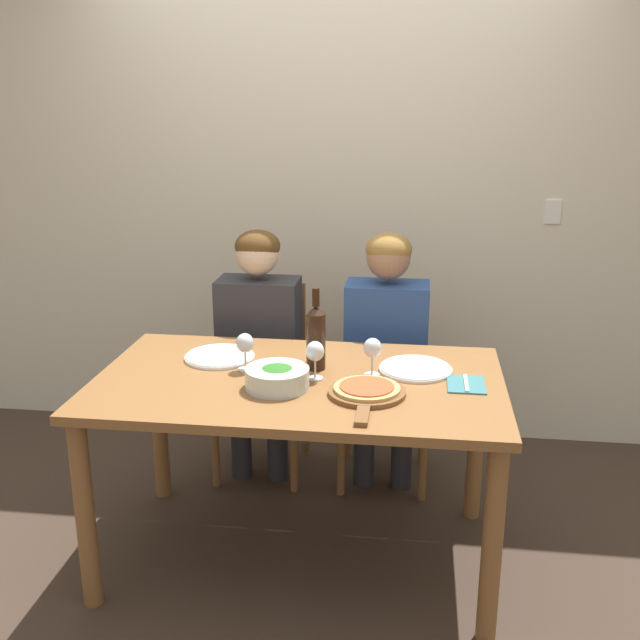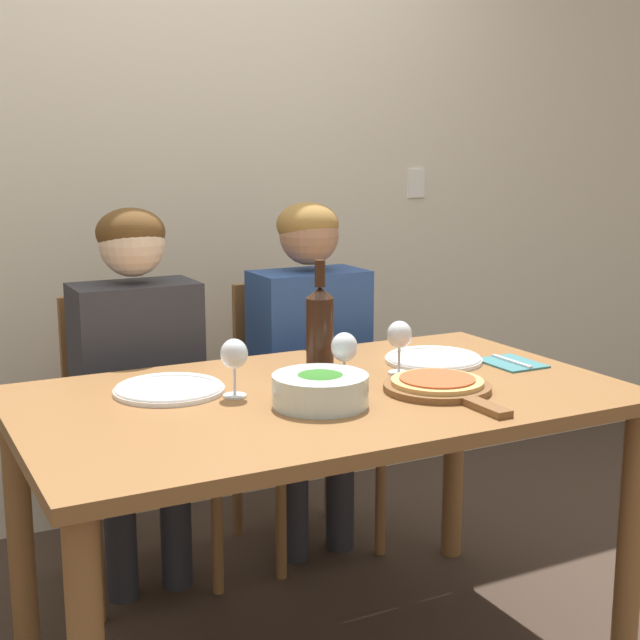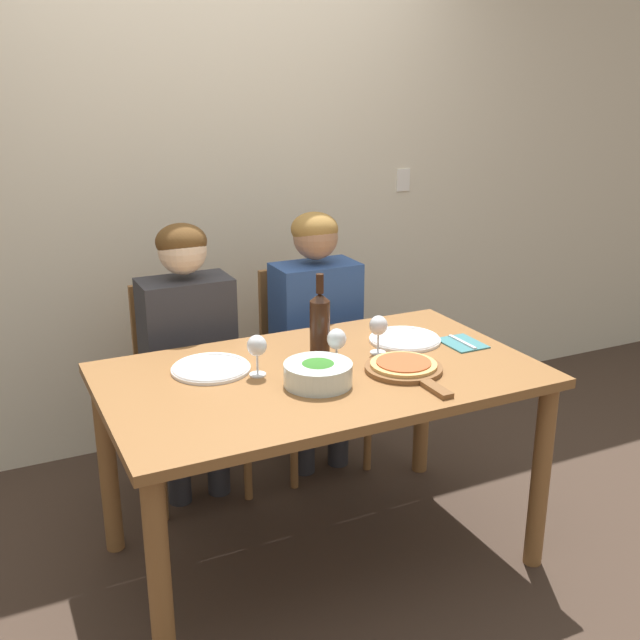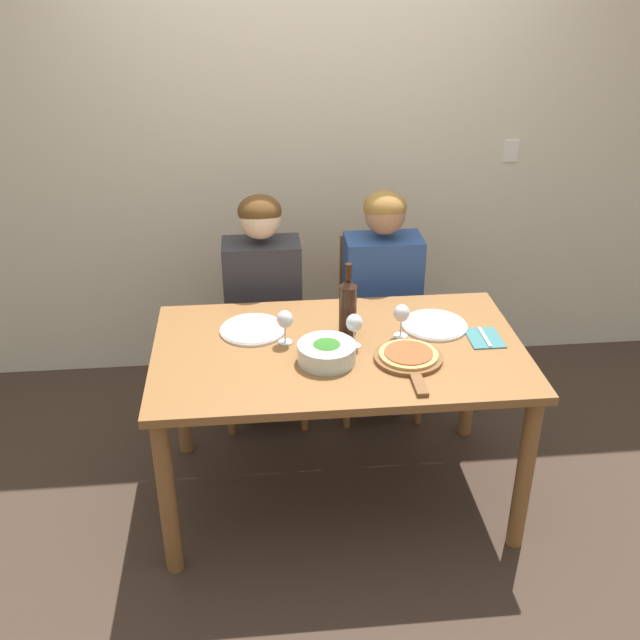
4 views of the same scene
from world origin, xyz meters
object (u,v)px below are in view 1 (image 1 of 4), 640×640
Objects in this scene: chair_left at (264,371)px; pizza_on_board at (367,392)px; person_man at (386,338)px; wine_glass_centre at (315,353)px; chair_right at (386,377)px; person_woman at (258,333)px; wine_glass_left at (245,345)px; dinner_plate_left at (220,356)px; wine_bottle at (316,336)px; wine_glass_right at (372,350)px; broccoli_bowl at (277,378)px; fork_on_napkin at (466,384)px; dinner_plate_right at (416,369)px.

pizza_on_board is at bearing -58.15° from chair_left.
person_man is 0.72m from wine_glass_centre.
person_woman is at bearing -169.43° from chair_right.
chair_right and wine_glass_left have the same top height.
wine_bottle is at bearing -8.74° from dinner_plate_left.
person_woman is 0.84m from wine_glass_right.
wine_bottle is at bearing 11.15° from wine_glass_left.
dinner_plate_left is at bearing -96.67° from person_woman.
wine_glass_centre is (0.13, 0.11, 0.06)m from broccoli_bowl.
person_man is 4.27× the size of dinner_plate_left.
wine_glass_right is at bearing 171.19° from fork_on_napkin.
person_man is at bearing 104.64° from dinner_plate_right.
chair_right is 0.81m from wine_glass_right.
chair_left is 0.60m from chair_right.
dinner_plate_right is at bearing 19.74° from wine_glass_centre.
chair_right is at bearing 10.57° from person_woman.
chair_left and wine_glass_left have the same top height.
person_man is at bearing 116.52° from fork_on_napkin.
chair_right is at bearing 102.15° from dinner_plate_right.
wine_bottle is (-0.25, -0.55, 0.18)m from person_man.
person_man is (0.00, -0.11, 0.24)m from chair_right.
wine_glass_left is 0.29m from wine_glass_centre.
dinner_plate_left is (-0.41, 0.06, -0.13)m from wine_bottle.
chair_right is at bearing 87.84° from pizza_on_board.
broccoli_bowl is at bearing -152.87° from wine_glass_right.
person_man reaches higher than wine_bottle.
broccoli_bowl is 1.58× the size of wine_glass_right.
person_woman is 1.00× the size of person_man.
chair_right is 0.66m from person_woman.
pizza_on_board is at bearing -21.99° from wine_glass_left.
dinner_plate_left is (-0.29, 0.28, -0.03)m from broccoli_bowl.
pizza_on_board is at bearing -92.16° from chair_right.
broccoli_bowl is at bearing -115.41° from person_man.
person_man is 3.72× the size of wine_bottle.
dinner_plate_left is at bearing 171.26° from wine_bottle.
chair_right is at bearing 72.75° from wine_glass_centre.
dinner_plate_left is 0.20m from wine_glass_left.
dinner_plate_left reaches higher than fork_on_napkin.
wine_glass_right reaches higher than pizza_on_board.
wine_bottle is 1.83× the size of fork_on_napkin.
wine_bottle reaches higher than pizza_on_board.
person_man is at bearing 0.00° from person_woman.
broccoli_bowl is 1.58× the size of wine_glass_left.
chair_right reaches higher than broccoli_bowl.
dinner_plate_left is at bearing 157.48° from wine_glass_centre.
wine_glass_right is at bearing -51.05° from chair_left.
chair_right is 5.16× the size of fork_on_napkin.
chair_right is 3.91× the size of broccoli_bowl.
wine_glass_left is (-0.52, -0.60, 0.15)m from person_man.
chair_left is 0.94m from wine_glass_centre.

